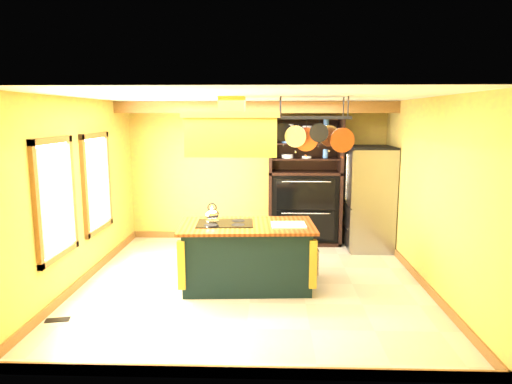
# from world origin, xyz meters

# --- Properties ---
(floor) EXTENTS (5.00, 5.00, 0.00)m
(floor) POSITION_xyz_m (0.00, 0.00, 0.00)
(floor) COLOR beige
(floor) RESTS_ON ground
(ceiling) EXTENTS (5.00, 5.00, 0.00)m
(ceiling) POSITION_xyz_m (0.00, 0.00, 2.70)
(ceiling) COLOR white
(ceiling) RESTS_ON wall_back
(wall_back) EXTENTS (5.00, 0.02, 2.70)m
(wall_back) POSITION_xyz_m (0.00, 2.50, 1.35)
(wall_back) COLOR #BB8F44
(wall_back) RESTS_ON floor
(wall_front) EXTENTS (5.00, 0.02, 2.70)m
(wall_front) POSITION_xyz_m (0.00, -2.50, 1.35)
(wall_front) COLOR #BB8F44
(wall_front) RESTS_ON floor
(wall_left) EXTENTS (0.02, 5.00, 2.70)m
(wall_left) POSITION_xyz_m (-2.50, 0.00, 1.35)
(wall_left) COLOR #BB8F44
(wall_left) RESTS_ON floor
(wall_right) EXTENTS (0.02, 5.00, 2.70)m
(wall_right) POSITION_xyz_m (2.50, 0.00, 1.35)
(wall_right) COLOR #BB8F44
(wall_right) RESTS_ON floor
(ceiling_beam) EXTENTS (5.00, 0.15, 0.20)m
(ceiling_beam) POSITION_xyz_m (0.00, 1.70, 2.59)
(ceiling_beam) COLOR olive
(ceiling_beam) RESTS_ON ceiling
(window_near) EXTENTS (0.06, 1.06, 1.56)m
(window_near) POSITION_xyz_m (-2.47, -0.80, 1.40)
(window_near) COLOR olive
(window_near) RESTS_ON wall_left
(window_far) EXTENTS (0.06, 1.06, 1.56)m
(window_far) POSITION_xyz_m (-2.47, 0.60, 1.40)
(window_far) COLOR olive
(window_far) RESTS_ON wall_left
(kitchen_island) EXTENTS (1.96, 1.16, 1.11)m
(kitchen_island) POSITION_xyz_m (-0.06, -0.13, 0.47)
(kitchen_island) COLOR black
(kitchen_island) RESTS_ON floor
(range_hood) EXTENTS (1.30, 0.73, 0.80)m
(range_hood) POSITION_xyz_m (-0.26, -0.13, 2.23)
(range_hood) COLOR gold
(range_hood) RESTS_ON ceiling
(pot_rack) EXTENTS (1.08, 0.49, 0.75)m
(pot_rack) POSITION_xyz_m (0.85, -0.13, 2.29)
(pot_rack) COLOR black
(pot_rack) RESTS_ON ceiling
(refrigerator) EXTENTS (0.80, 0.95, 1.86)m
(refrigerator) POSITION_xyz_m (2.08, 1.90, 0.91)
(refrigerator) COLOR gray
(refrigerator) RESTS_ON floor
(hutch) EXTENTS (1.38, 0.62, 2.44)m
(hutch) POSITION_xyz_m (0.92, 2.24, 0.93)
(hutch) COLOR black
(hutch) RESTS_ON floor
(floor_register) EXTENTS (0.30, 0.18, 0.01)m
(floor_register) POSITION_xyz_m (-2.30, -1.33, 0.01)
(floor_register) COLOR black
(floor_register) RESTS_ON floor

